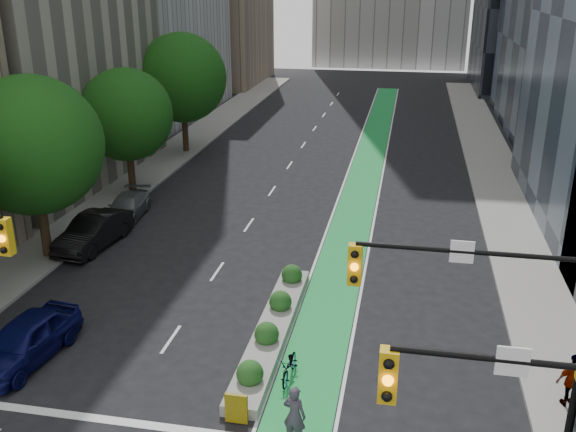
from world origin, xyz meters
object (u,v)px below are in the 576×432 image
at_px(median_planter, 273,326).
at_px(parked_car_left_near, 25,340).
at_px(cyclist, 294,415).
at_px(pedestrian_far, 573,380).
at_px(parked_car_left_far, 127,207).
at_px(bicycle, 290,366).
at_px(parked_car_left_mid, 94,231).

xyz_separation_m(median_planter, parked_car_left_near, (-8.20, -3.28, 0.43)).
relative_size(cyclist, parked_car_left_near, 0.41).
bearing_deg(cyclist, pedestrian_far, -145.57).
bearing_deg(parked_car_left_far, bicycle, -54.40).
relative_size(cyclist, parked_car_left_far, 0.43).
bearing_deg(bicycle, parked_car_left_mid, 144.41).
height_order(bicycle, parked_car_left_near, parked_car_left_near).
relative_size(bicycle, parked_car_left_far, 0.40).
bearing_deg(parked_car_left_near, bicycle, 10.61).
relative_size(parked_car_left_mid, pedestrian_far, 2.76).
distance_m(parked_car_left_near, parked_car_left_far, 14.30).
distance_m(parked_car_left_mid, parked_car_left_far, 4.21).
bearing_deg(cyclist, parked_car_left_far, -39.34).
bearing_deg(cyclist, parked_car_left_near, -0.30).
bearing_deg(parked_car_left_far, median_planter, -51.14).
bearing_deg(parked_car_left_far, cyclist, -58.62).
xyz_separation_m(parked_car_left_mid, parked_car_left_far, (-0.11, 4.21, -0.18)).
distance_m(median_planter, parked_car_left_far, 15.21).
height_order(median_planter, parked_car_left_mid, parked_car_left_mid).
distance_m(bicycle, parked_car_left_far, 17.88).
distance_m(median_planter, pedestrian_far, 10.43).
bearing_deg(pedestrian_far, parked_car_left_far, -49.41).
distance_m(parked_car_left_near, pedestrian_far, 18.30).
height_order(median_planter, parked_car_left_far, parked_car_left_far).
bearing_deg(parked_car_left_far, parked_car_left_near, -85.80).
height_order(cyclist, parked_car_left_far, cyclist).
relative_size(cyclist, parked_car_left_mid, 0.38).
distance_m(bicycle, cyclist, 3.26).
xyz_separation_m(cyclist, pedestrian_far, (8.21, 3.15, 0.10)).
xyz_separation_m(bicycle, cyclist, (0.73, -3.14, 0.49)).
relative_size(median_planter, parked_car_left_far, 2.31).
height_order(median_planter, pedestrian_far, pedestrian_far).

